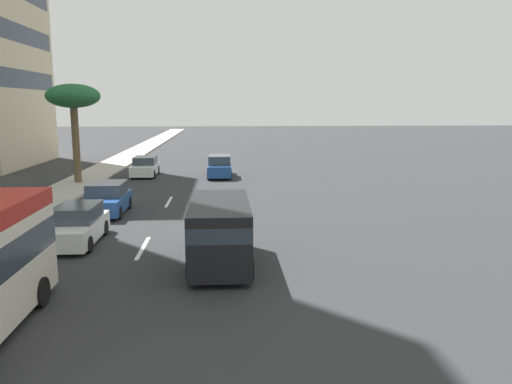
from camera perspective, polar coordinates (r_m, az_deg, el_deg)
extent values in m
plane|color=#2D2D30|center=(34.63, -8.99, 0.47)|extent=(198.00, 198.00, 0.00)
cube|color=#B2ADA3|center=(35.98, -20.28, 0.45)|extent=(162.00, 3.10, 0.15)
cube|color=silver|center=(20.46, -12.72, -6.21)|extent=(3.20, 0.16, 0.01)
cube|color=silver|center=(29.70, -9.87, -1.10)|extent=(3.20, 0.16, 0.01)
cube|color=black|center=(17.64, -4.11, -4.44)|extent=(5.05, 2.04, 2.08)
cube|color=#2D3842|center=(17.53, -4.13, -2.98)|extent=(5.06, 2.04, 0.50)
cylinder|color=black|center=(19.36, -6.93, -5.87)|extent=(0.72, 0.24, 0.72)
cylinder|color=black|center=(19.34, -1.17, -5.81)|extent=(0.72, 0.24, 0.72)
cylinder|color=black|center=(16.47, -7.52, -8.73)|extent=(0.72, 0.24, 0.72)
cylinder|color=black|center=(16.45, -0.70, -8.67)|extent=(0.72, 0.24, 0.72)
cylinder|color=black|center=(15.55, -23.26, -10.39)|extent=(0.84, 0.26, 0.84)
cube|color=white|center=(40.70, -12.47, 2.54)|extent=(4.22, 1.78, 0.75)
cube|color=#38424C|center=(40.83, -12.46, 3.53)|extent=(2.32, 1.64, 0.61)
cylinder|color=black|center=(39.32, -11.56, 1.99)|extent=(0.64, 0.22, 0.64)
cylinder|color=black|center=(39.58, -13.92, 1.95)|extent=(0.64, 0.22, 0.64)
cylinder|color=black|center=(41.90, -11.08, 2.48)|extent=(0.64, 0.22, 0.64)
cylinder|color=black|center=(42.14, -13.29, 2.44)|extent=(0.64, 0.22, 0.64)
cube|color=#1E478C|center=(27.13, -16.57, -1.19)|extent=(4.14, 1.89, 0.79)
cube|color=#38424C|center=(27.21, -16.55, 0.37)|extent=(2.28, 1.74, 0.65)
cylinder|color=black|center=(25.77, -15.28, -2.27)|extent=(0.64, 0.22, 0.64)
cylinder|color=black|center=(26.18, -19.02, -2.28)|extent=(0.64, 0.22, 0.64)
cylinder|color=black|center=(28.24, -14.25, -1.18)|extent=(0.64, 0.22, 0.64)
cylinder|color=black|center=(28.61, -17.68, -1.20)|extent=(0.64, 0.22, 0.64)
cube|color=#1E478C|center=(39.51, -4.16, 2.61)|extent=(4.59, 1.80, 0.85)
cube|color=#38424C|center=(39.19, -4.17, 3.68)|extent=(2.52, 1.66, 0.69)
cylinder|color=black|center=(40.97, -5.30, 2.46)|extent=(0.64, 0.22, 0.64)
cylinder|color=black|center=(40.96, -2.98, 2.48)|extent=(0.64, 0.22, 0.64)
cylinder|color=black|center=(38.15, -5.41, 1.90)|extent=(0.64, 0.22, 0.64)
cylinder|color=black|center=(38.14, -2.92, 1.93)|extent=(0.64, 0.22, 0.64)
cube|color=white|center=(21.72, -19.66, -4.10)|extent=(4.28, 1.70, 0.77)
cube|color=#38424C|center=(21.77, -19.62, -2.19)|extent=(2.35, 1.57, 0.63)
cylinder|color=black|center=(20.34, -18.51, -5.67)|extent=(0.64, 0.22, 0.64)
cylinder|color=black|center=(20.80, -22.70, -5.59)|extent=(0.64, 0.22, 0.64)
cylinder|color=black|center=(22.83, -16.83, -3.90)|extent=(0.64, 0.22, 0.64)
cylinder|color=black|center=(23.23, -20.60, -3.88)|extent=(0.64, 0.22, 0.64)
cylinder|color=brown|center=(37.68, -19.76, 5.21)|extent=(0.50, 0.50, 5.49)
ellipsoid|color=#236033|center=(37.59, -20.06, 10.22)|extent=(3.68, 3.68, 1.66)
cube|color=#2D3847|center=(51.02, -24.46, 11.51)|extent=(12.84, 0.08, 1.63)
cube|color=#2D3847|center=(51.33, -24.78, 15.85)|extent=(12.84, 0.08, 1.63)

